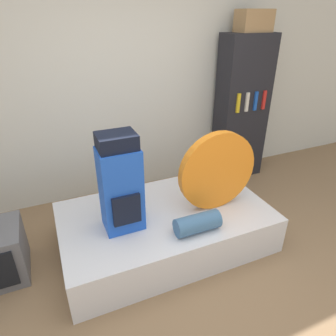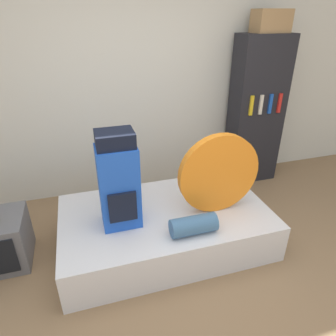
# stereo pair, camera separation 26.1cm
# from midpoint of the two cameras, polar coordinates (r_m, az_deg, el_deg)

# --- Properties ---
(ground_plane) EXTENTS (16.00, 16.00, 0.00)m
(ground_plane) POSITION_cam_midpoint_polar(r_m,az_deg,el_deg) (2.54, 5.91, -25.49)
(ground_plane) COLOR #846647
(wall_back) EXTENTS (8.00, 0.05, 2.60)m
(wall_back) POSITION_cam_midpoint_polar(r_m,az_deg,el_deg) (3.56, -9.86, 15.31)
(wall_back) COLOR silver
(wall_back) RESTS_ON ground_plane
(bed) EXTENTS (1.93, 1.13, 0.37)m
(bed) POSITION_cam_midpoint_polar(r_m,az_deg,el_deg) (2.95, -3.08, -11.19)
(bed) COLOR silver
(bed) RESTS_ON ground_plane
(backpack) EXTENTS (0.33, 0.30, 0.85)m
(backpack) POSITION_cam_midpoint_polar(r_m,az_deg,el_deg) (2.49, -12.03, -3.19)
(backpack) COLOR blue
(backpack) RESTS_ON bed
(tent_bag) EXTENTS (0.75, 0.08, 0.75)m
(tent_bag) POSITION_cam_midpoint_polar(r_m,az_deg,el_deg) (2.73, 6.67, -0.66)
(tent_bag) COLOR orange
(tent_bag) RESTS_ON bed
(sleeping_roll) EXTENTS (0.39, 0.16, 0.16)m
(sleeping_roll) POSITION_cam_midpoint_polar(r_m,az_deg,el_deg) (2.55, 2.69, -10.56)
(sleeping_roll) COLOR #3D668E
(sleeping_roll) RESTS_ON bed
(bookshelf) EXTENTS (0.64, 0.35, 1.83)m
(bookshelf) POSITION_cam_midpoint_polar(r_m,az_deg,el_deg) (4.01, 12.01, 10.76)
(bookshelf) COLOR black
(bookshelf) RESTS_ON ground_plane
(cardboard_box) EXTENTS (0.40, 0.24, 0.24)m
(cardboard_box) POSITION_cam_midpoint_polar(r_m,az_deg,el_deg) (3.87, 14.03, 25.57)
(cardboard_box) COLOR #99754C
(cardboard_box) RESTS_ON bookshelf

